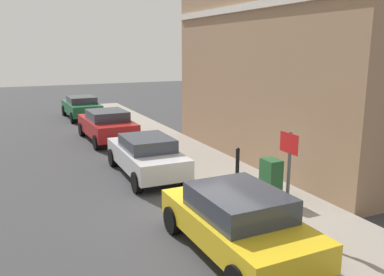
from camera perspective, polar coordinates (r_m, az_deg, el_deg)
ground at (r=10.65m, az=1.60°, el=-10.54°), size 80.00×80.00×0.00m
sidewalk at (r=16.58m, az=-1.59°, el=-1.75°), size 2.46×30.00×0.15m
corner_building at (r=16.60m, az=18.69°, el=11.70°), size 7.67×10.66×8.22m
car_yellow at (r=8.51m, az=6.50°, el=-11.46°), size 1.97×3.95×1.38m
car_silver at (r=13.50m, az=-6.48°, el=-2.37°), size 1.83×4.15×1.35m
car_red at (r=18.90m, az=-11.94°, el=1.86°), size 2.02×4.22×1.42m
car_green at (r=25.40m, az=-15.39°, el=4.32°), size 1.89×4.16×1.35m
utility_cabinet at (r=11.08m, az=11.08°, el=-6.07°), size 0.46×0.61×1.15m
bollard_near_cabinet at (r=12.61m, az=6.46°, el=-3.50°), size 0.14×0.14×1.04m
street_sign at (r=8.99m, az=13.52°, el=-4.05°), size 0.08×0.60×2.30m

